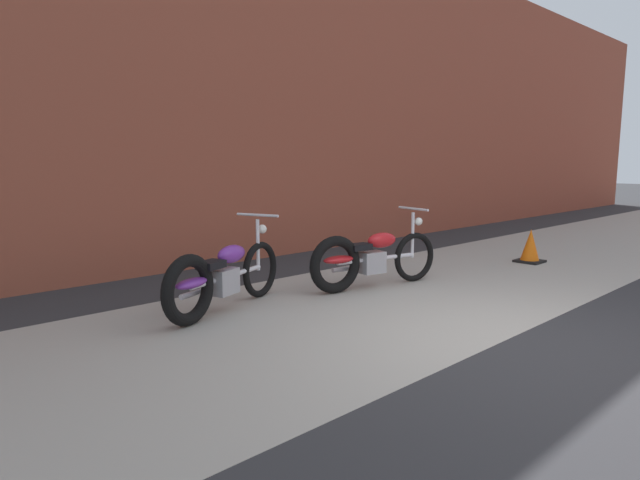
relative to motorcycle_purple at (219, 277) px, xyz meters
name	(u,v)px	position (x,y,z in m)	size (l,w,h in m)	color
ground_plane	(506,340)	(1.43, -2.59, -0.40)	(80.00, 80.00, 0.00)	#2D2D30
sidewalk_slab	(365,304)	(1.43, -0.84, -0.40)	(36.00, 3.50, 0.01)	#9E998E
brick_building_wall	(201,74)	(1.43, 2.61, 2.58)	(36.00, 0.50, 5.95)	brown
motorcycle_purple	(219,277)	(0.00, 0.00, 0.00)	(1.92, 0.89, 1.03)	black
motorcycle_red	(367,258)	(2.03, -0.33, 0.00)	(1.98, 0.71, 1.03)	black
traffic_cone	(530,247)	(5.36, -0.95, -0.15)	(0.40, 0.40, 0.55)	orange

